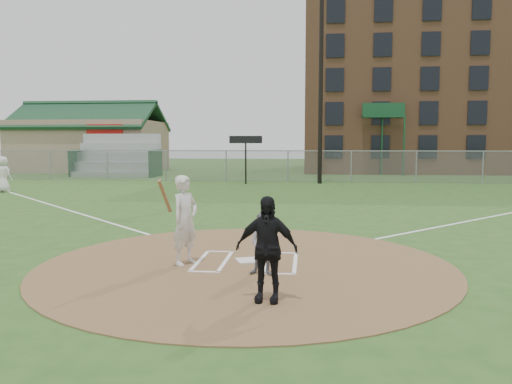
# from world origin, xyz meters

# --- Properties ---
(ground) EXTENTS (140.00, 140.00, 0.00)m
(ground) POSITION_xyz_m (0.00, 0.00, 0.00)
(ground) COLOR #2A511B
(ground) RESTS_ON ground
(dirt_circle) EXTENTS (8.40, 8.40, 0.02)m
(dirt_circle) POSITION_xyz_m (0.00, 0.00, 0.01)
(dirt_circle) COLOR brown
(dirt_circle) RESTS_ON ground
(home_plate) EXTENTS (0.62, 0.62, 0.03)m
(home_plate) POSITION_xyz_m (0.03, 0.21, 0.04)
(home_plate) COLOR silver
(home_plate) RESTS_ON dirt_circle
(foul_line_third) EXTENTS (17.04, 17.04, 0.01)m
(foul_line_third) POSITION_xyz_m (-9.00, 9.00, 0.01)
(foul_line_third) COLOR white
(foul_line_third) RESTS_ON ground
(catcher) EXTENTS (0.61, 0.50, 1.17)m
(catcher) POSITION_xyz_m (0.45, -0.85, 0.61)
(catcher) COLOR gray
(catcher) RESTS_ON dirt_circle
(umpire) EXTENTS (1.00, 0.50, 1.66)m
(umpire) POSITION_xyz_m (0.61, -2.38, 0.85)
(umpire) COLOR black
(umpire) RESTS_ON dirt_circle
(ondeck_player) EXTENTS (0.95, 0.68, 1.81)m
(ondeck_player) POSITION_xyz_m (-14.08, 13.77, 0.91)
(ondeck_player) COLOR white
(ondeck_player) RESTS_ON ground
(batters_boxes) EXTENTS (2.08, 1.88, 0.01)m
(batters_boxes) POSITION_xyz_m (0.00, 0.15, 0.03)
(batters_boxes) COLOR white
(batters_boxes) RESTS_ON dirt_circle
(batter_at_plate) EXTENTS (0.71, 1.10, 1.81)m
(batter_at_plate) POSITION_xyz_m (-1.22, -0.16, 0.93)
(batter_at_plate) COLOR silver
(batter_at_plate) RESTS_ON dirt_circle
(outfield_fence) EXTENTS (56.08, 0.08, 2.03)m
(outfield_fence) POSITION_xyz_m (0.00, 22.00, 1.02)
(outfield_fence) COLOR slate
(outfield_fence) RESTS_ON ground
(bleachers) EXTENTS (6.08, 3.20, 3.20)m
(bleachers) POSITION_xyz_m (-13.00, 26.20, 1.59)
(bleachers) COLOR #B7BABF
(bleachers) RESTS_ON ground
(clubhouse) EXTENTS (12.20, 8.71, 6.23)m
(clubhouse) POSITION_xyz_m (-18.00, 32.99, 2.39)
(clubhouse) COLOR tan
(clubhouse) RESTS_ON ground
(brick_warehouse) EXTENTS (30.00, 17.17, 15.00)m
(brick_warehouse) POSITION_xyz_m (16.00, 37.96, 7.50)
(brick_warehouse) COLOR #915D3E
(brick_warehouse) RESTS_ON ground
(light_pole) EXTENTS (1.20, 0.30, 12.22)m
(light_pole) POSITION_xyz_m (2.00, 21.00, 6.61)
(light_pole) COLOR black
(light_pole) RESTS_ON ground
(scoreboard_sign) EXTENTS (2.00, 0.10, 2.93)m
(scoreboard_sign) POSITION_xyz_m (-2.50, 20.20, 2.39)
(scoreboard_sign) COLOR black
(scoreboard_sign) RESTS_ON ground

